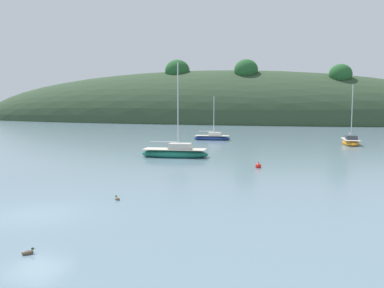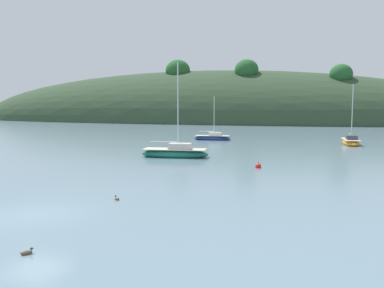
% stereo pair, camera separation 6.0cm
% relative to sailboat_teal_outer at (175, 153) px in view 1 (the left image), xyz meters
% --- Properties ---
extents(ground_plane, '(400.00, 400.00, 0.00)m').
position_rel_sailboat_teal_outer_xyz_m(ground_plane, '(1.51, -19.76, -0.38)').
color(ground_plane, slate).
extents(far_shoreline_hill, '(150.00, 36.00, 31.07)m').
position_rel_sailboat_teal_outer_xyz_m(far_shoreline_hill, '(-23.45, 74.94, -0.33)').
color(far_shoreline_hill, '#2D422B').
rests_on(far_shoreline_hill, ground).
extents(sailboat_teal_outer, '(6.33, 3.05, 8.56)m').
position_rel_sailboat_teal_outer_xyz_m(sailboat_teal_outer, '(0.00, 0.00, 0.00)').
color(sailboat_teal_outer, '#196B56').
rests_on(sailboat_teal_outer, ground).
extents(sailboat_yellow_far, '(5.06, 2.28, 5.98)m').
position_rel_sailboat_teal_outer_xyz_m(sailboat_yellow_far, '(-2.06, 18.46, -0.06)').
color(sailboat_yellow_far, navy).
rests_on(sailboat_yellow_far, ground).
extents(sailboat_grey_yawl, '(2.31, 5.46, 7.22)m').
position_rel_sailboat_teal_outer_xyz_m(sailboat_grey_yawl, '(15.19, 17.66, -0.04)').
color(sailboat_grey_yawl, orange).
rests_on(sailboat_grey_yawl, ground).
extents(mooring_buoy_channel, '(0.44, 0.44, 0.54)m').
position_rel_sailboat_teal_outer_xyz_m(mooring_buoy_channel, '(8.16, -3.84, -0.25)').
color(mooring_buoy_channel, red).
rests_on(mooring_buoy_channel, ground).
extents(duck_lone_left, '(0.39, 0.34, 0.24)m').
position_rel_sailboat_teal_outer_xyz_m(duck_lone_left, '(3.50, -16.35, -0.32)').
color(duck_lone_left, brown).
rests_on(duck_lone_left, ground).
extents(duck_lead, '(0.35, 0.38, 0.24)m').
position_rel_sailboat_teal_outer_xyz_m(duck_lead, '(4.59, -23.74, -0.32)').
color(duck_lead, brown).
rests_on(duck_lead, ground).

